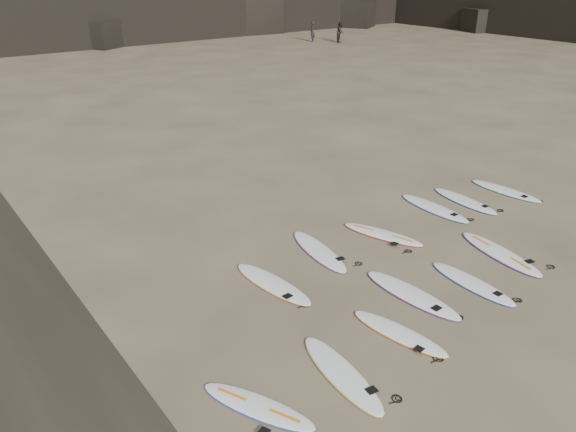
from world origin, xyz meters
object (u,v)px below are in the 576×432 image
surfboard_9 (465,201)px  surfboard_11 (258,406)px  surfboard_3 (472,283)px  surfboard_5 (273,283)px  surfboard_10 (505,191)px  person_a (312,32)px  surfboard_8 (434,208)px  person_b (340,32)px  surfboard_1 (399,333)px  surfboard_0 (342,373)px  surfboard_7 (383,234)px  surfboard_4 (500,253)px  surfboard_2 (412,294)px  surfboard_6 (319,251)px

surfboard_9 → surfboard_11: size_ratio=1.13×
surfboard_3 → surfboard_5: size_ratio=0.94×
surfboard_3 → surfboard_10: (5.94, 3.07, 0.00)m
person_a → surfboard_8: bearing=13.2°
person_b → surfboard_3: bearing=-156.6°
surfboard_1 → surfboard_11: (-3.59, 0.01, -0.00)m
surfboard_10 → surfboard_11: bearing=-167.1°
surfboard_1 → person_b: person_b is taller
surfboard_11 → person_b: size_ratio=1.21×
surfboard_1 → surfboard_11: bearing=170.3°
surfboard_0 → surfboard_7: (4.92, 3.76, -0.00)m
surfboard_10 → surfboard_4: bearing=-150.0°
person_a → surfboard_10: bearing=17.5°
surfboard_11 → person_a: 48.70m
surfboard_1 → surfboard_8: (5.75, 3.87, 0.01)m
surfboard_10 → person_b: 37.97m
surfboard_2 → surfboard_3: size_ratio=1.12×
surfboard_4 → surfboard_5: size_ratio=1.08×
surfboard_6 → surfboard_3: bearing=-51.1°
surfboard_0 → person_a: bearing=59.9°
surfboard_10 → surfboard_11: 12.90m
surfboard_4 → surfboard_9: (2.22, 2.85, -0.00)m
surfboard_1 → surfboard_10: bearing=11.3°
surfboard_4 → person_a: person_a is taller
surfboard_0 → surfboard_3: (4.75, 0.55, -0.00)m
surfboard_10 → surfboard_5: bearing=178.6°
surfboard_0 → surfboard_6: bearing=63.6°
surfboard_6 → person_b: (28.58, 31.37, 0.90)m
surfboard_5 → person_a: (28.77, 34.03, 0.87)m
surfboard_3 → person_b: 43.91m
surfboard_3 → surfboard_6: bearing=121.6°
surfboard_5 → surfboard_11: (-2.59, -3.21, -0.01)m
surfboard_3 → surfboard_1: bearing=-171.1°
surfboard_1 → surfboard_9: (7.02, 3.67, 0.01)m
person_a → surfboard_0: bearing=8.3°
surfboard_3 → surfboard_11: (-6.51, -0.31, -0.00)m
surfboard_4 → surfboard_6: bearing=152.8°
surfboard_1 → person_b: bearing=40.4°
surfboard_1 → surfboard_5: bearing=97.6°
surfboard_5 → surfboard_8: 6.77m
surfboard_8 → surfboard_9: surfboard_8 is taller
surfboard_5 → surfboard_4: bearing=-28.9°
surfboard_1 → surfboard_3: 2.94m
surfboard_1 → surfboard_5: size_ratio=0.89×
surfboard_4 → surfboard_0: bearing=-159.8°
surfboard_0 → surfboard_6: (2.80, 4.07, 0.00)m
surfboard_3 → surfboard_7: 3.21m
surfboard_1 → surfboard_11: size_ratio=1.01×
surfboard_5 → surfboard_7: 4.10m
surfboard_1 → surfboard_3: surfboard_3 is taller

